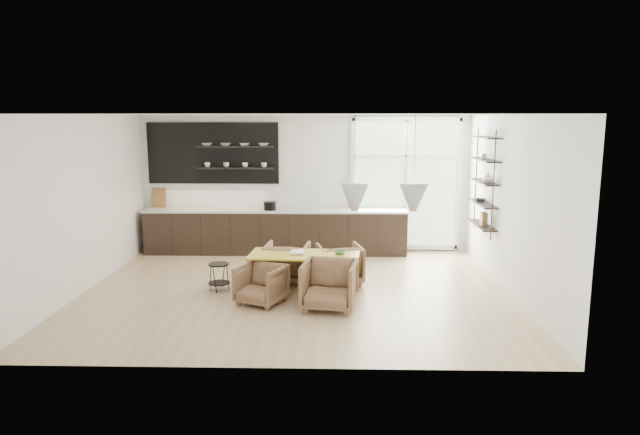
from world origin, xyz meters
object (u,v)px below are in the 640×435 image
(armchair_back_right, at_px, (340,264))
(armchair_front_right, at_px, (329,285))
(wire_stool, at_px, (219,273))
(dining_table, at_px, (304,257))
(armchair_back_left, at_px, (287,263))
(armchair_front_left, at_px, (261,284))

(armchair_back_right, xyz_separation_m, armchair_front_right, (-0.17, -1.36, 0.03))
(armchair_front_right, bearing_deg, wire_stool, 163.94)
(armchair_front_right, height_order, wire_stool, armchair_front_right)
(wire_stool, bearing_deg, armchair_front_right, -25.10)
(dining_table, bearing_deg, armchair_back_left, 124.41)
(armchair_back_right, bearing_deg, armchair_back_left, -14.11)
(armchair_back_right, bearing_deg, armchair_front_right, 70.71)
(dining_table, xyz_separation_m, armchair_back_right, (0.59, 0.57, -0.27))
(armchair_back_right, distance_m, wire_stool, 2.08)
(dining_table, xyz_separation_m, wire_stool, (-1.43, 0.07, -0.31))
(wire_stool, bearing_deg, armchair_back_left, 25.69)
(armchair_back_right, bearing_deg, dining_table, 31.74)
(armchair_back_left, distance_m, armchair_front_left, 1.23)
(armchair_back_left, xyz_separation_m, wire_stool, (-1.09, -0.52, -0.05))
(armchair_front_left, bearing_deg, wire_stool, 164.47)
(dining_table, height_order, armchair_front_right, armchair_front_right)
(armchair_front_left, xyz_separation_m, wire_stool, (-0.79, 0.66, -0.01))
(armchair_back_right, xyz_separation_m, wire_stool, (-2.02, -0.49, -0.05))
(armchair_back_left, height_order, armchair_front_right, armchair_front_right)
(armchair_back_right, bearing_deg, armchair_front_left, 31.08)
(armchair_back_right, distance_m, armchair_front_left, 1.69)
(dining_table, relative_size, armchair_back_right, 2.46)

